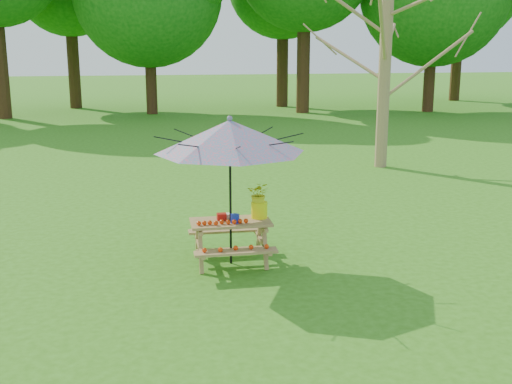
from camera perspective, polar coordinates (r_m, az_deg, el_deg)
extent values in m
cylinder|color=#966F52|center=(17.38, 11.33, 9.81)|extent=(0.38, 0.38, 4.67)
cube|color=#A17F48|center=(9.64, -2.27, -2.70)|extent=(1.20, 0.62, 0.04)
cube|color=#A17F48|center=(9.21, -1.79, -5.36)|extent=(1.20, 0.22, 0.04)
cube|color=#A17F48|center=(10.24, -2.67, -3.42)|extent=(1.20, 0.22, 0.04)
cylinder|color=black|center=(9.52, -2.29, 0.05)|extent=(0.04, 0.04, 2.25)
cone|color=teal|center=(9.37, -2.34, 4.97)|extent=(2.25, 2.25, 0.48)
sphere|color=teal|center=(9.33, -2.35, 6.56)|extent=(0.08, 0.08, 0.08)
cube|color=#A9140D|center=(9.68, -3.07, -2.20)|extent=(0.14, 0.12, 0.10)
cylinder|color=#1626B8|center=(9.51, -1.87, -2.38)|extent=(0.13, 0.13, 0.13)
cube|color=white|center=(9.78, -2.76, -2.13)|extent=(0.13, 0.13, 0.07)
cylinder|color=#FFF90D|center=(9.77, 0.29, -1.60)|extent=(0.25, 0.25, 0.25)
imported|color=yellow|center=(9.71, 0.29, -0.16)|extent=(0.41, 0.38, 0.37)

